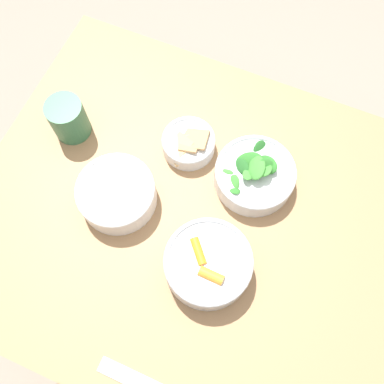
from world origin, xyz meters
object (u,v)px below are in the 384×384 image
object	(u,v)px
bowl_cookies	(188,143)
cup	(68,119)
bowl_greens	(254,174)
bowl_carrots	(208,264)
bowl_beans_hotdog	(117,194)

from	to	relation	value
bowl_cookies	cup	world-z (taller)	cup
bowl_greens	bowl_cookies	distance (m)	0.16
bowl_carrots	bowl_cookies	bearing A→B (deg)	-59.00
bowl_carrots	cup	size ratio (longest dim) A/B	1.80
bowl_carrots	bowl_beans_hotdog	bearing A→B (deg)	-15.34
bowl_beans_hotdog	cup	size ratio (longest dim) A/B	1.71
bowl_greens	cup	world-z (taller)	cup
bowl_cookies	bowl_beans_hotdog	bearing A→B (deg)	62.53
cup	bowl_greens	bearing A→B (deg)	-174.37
bowl_carrots	cup	world-z (taller)	cup
bowl_carrots	bowl_greens	distance (m)	0.22
bowl_beans_hotdog	bowl_cookies	size ratio (longest dim) A/B	1.33
bowl_carrots	bowl_cookies	xyz separation A→B (m)	(0.14, -0.23, -0.01)
bowl_greens	bowl_cookies	bearing A→B (deg)	-6.16
bowl_greens	bowl_beans_hotdog	xyz separation A→B (m)	(0.25, 0.15, -0.00)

